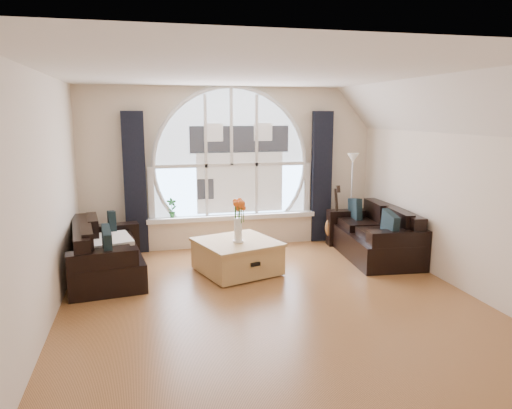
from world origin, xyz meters
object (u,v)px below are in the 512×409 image
(vase_flowers, at_px, (238,215))
(floor_lamp, at_px, (351,200))
(sofa_left, at_px, (107,250))
(sofa_right, at_px, (373,232))
(potted_plant, at_px, (172,208))
(coffee_chest, at_px, (237,255))
(guitar, at_px, (335,215))

(vase_flowers, xyz_separation_m, floor_lamp, (2.19, 1.04, -0.06))
(sofa_left, xyz_separation_m, sofa_right, (4.06, 0.04, 0.00))
(potted_plant, bearing_deg, coffee_chest, -59.69)
(potted_plant, bearing_deg, vase_flowers, -60.92)
(sofa_left, bearing_deg, sofa_right, -7.11)
(coffee_chest, xyz_separation_m, vase_flowers, (0.00, -0.08, 0.60))
(sofa_right, height_order, guitar, guitar)
(sofa_right, relative_size, potted_plant, 5.41)
(potted_plant, bearing_deg, guitar, -7.17)
(sofa_left, xyz_separation_m, vase_flowers, (1.80, -0.28, 0.46))
(sofa_left, height_order, coffee_chest, sofa_left)
(guitar, distance_m, potted_plant, 2.80)
(sofa_left, relative_size, coffee_chest, 1.65)
(sofa_left, distance_m, potted_plant, 1.58)
(guitar, bearing_deg, sofa_right, -71.70)
(sofa_right, bearing_deg, coffee_chest, -168.99)
(guitar, bearing_deg, vase_flowers, -152.17)
(vase_flowers, distance_m, guitar, 2.27)
(coffee_chest, bearing_deg, sofa_left, 155.46)
(potted_plant, bearing_deg, sofa_left, -128.87)
(guitar, xyz_separation_m, potted_plant, (-2.77, 0.35, 0.18))
(guitar, bearing_deg, coffee_chest, -153.92)
(sofa_right, distance_m, floor_lamp, 0.83)
(coffee_chest, relative_size, floor_lamp, 0.65)
(sofa_left, xyz_separation_m, guitar, (3.74, 0.86, 0.13))
(sofa_right, xyz_separation_m, coffee_chest, (-2.26, -0.25, -0.15))
(sofa_right, distance_m, vase_flowers, 2.32)
(floor_lamp, bearing_deg, guitar, 158.40)
(guitar, relative_size, potted_plant, 3.22)
(coffee_chest, bearing_deg, potted_plant, 102.35)
(sofa_right, xyz_separation_m, vase_flowers, (-2.25, -0.32, 0.46))
(sofa_left, bearing_deg, coffee_chest, -14.24)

